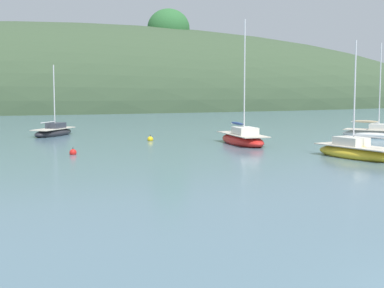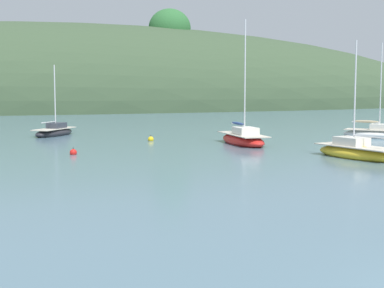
{
  "view_description": "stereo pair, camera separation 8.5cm",
  "coord_description": "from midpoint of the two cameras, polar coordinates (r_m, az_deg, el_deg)",
  "views": [
    {
      "loc": [
        -9.18,
        -9.12,
        4.34
      ],
      "look_at": [
        0.0,
        20.0,
        1.2
      ],
      "focal_mm": 55.48,
      "sensor_mm": 36.0,
      "label": 1
    },
    {
      "loc": [
        -9.1,
        -9.15,
        4.34
      ],
      "look_at": [
        0.0,
        20.0,
        1.2
      ],
      "focal_mm": 55.48,
      "sensor_mm": 36.0,
      "label": 2
    }
  ],
  "objects": [
    {
      "name": "sailboat_navy_dinghy",
      "position": [
        49.69,
        17.19,
        1.0
      ],
      "size": [
        4.93,
        4.94,
        7.7
      ],
      "color": "white",
      "rests_on": "ground"
    },
    {
      "name": "far_shoreline_hill",
      "position": [
        101.14,
        -12.38,
        3.32
      ],
      "size": [
        150.0,
        36.0,
        31.24
      ],
      "color": "#384C33",
      "rests_on": "ground"
    },
    {
      "name": "sailboat_black_sloop",
      "position": [
        50.57,
        -13.2,
        1.15
      ],
      "size": [
        4.27,
        4.94,
        6.01
      ],
      "color": "#232328",
      "rests_on": "ground"
    },
    {
      "name": "sailboat_teal_outer",
      "position": [
        35.81,
        15.44,
        -0.73
      ],
      "size": [
        3.32,
        6.06,
        7.01
      ],
      "color": "gold",
      "rests_on": "ground"
    },
    {
      "name": "mooring_buoy_channel",
      "position": [
        44.83,
        -4.09,
        0.46
      ],
      "size": [
        0.44,
        0.44,
        0.54
      ],
      "color": "yellow",
      "rests_on": "ground"
    },
    {
      "name": "mooring_buoy_inner",
      "position": [
        36.87,
        -11.44,
        -0.82
      ],
      "size": [
        0.44,
        0.44,
        0.54
      ],
      "color": "red",
      "rests_on": "ground"
    },
    {
      "name": "sailboat_cream_ketch",
      "position": [
        42.37,
        4.83,
        0.5
      ],
      "size": [
        2.13,
        6.12,
        8.97
      ],
      "color": "red",
      "rests_on": "ground"
    }
  ]
}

